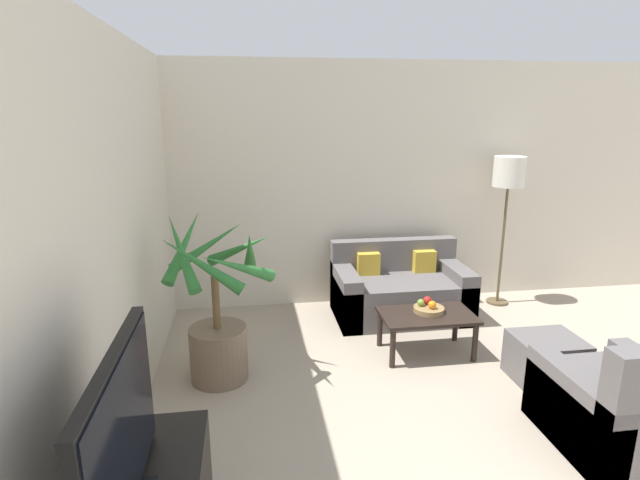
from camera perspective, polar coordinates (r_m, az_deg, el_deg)
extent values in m
cube|color=beige|center=(5.97, 14.73, 6.22)|extent=(7.92, 0.06, 2.70)
cube|color=beige|center=(2.69, -26.67, -4.80)|extent=(0.06, 7.57, 2.70)
cube|color=black|center=(2.25, -21.95, -20.03)|extent=(0.05, 1.01, 0.68)
cube|color=black|center=(2.24, -21.21, -20.07)|extent=(0.01, 0.97, 0.64)
cylinder|color=brown|center=(4.30, -11.49, -12.57)|extent=(0.47, 0.47, 0.46)
cylinder|color=brown|center=(4.12, -11.81, -7.00)|extent=(0.06, 0.06, 0.44)
cone|color=#2D7533|center=(3.98, -8.03, -1.22)|extent=(0.10, 0.63, 0.48)
cone|color=#2D7533|center=(4.23, -9.25, -1.02)|extent=(0.59, 0.50, 0.39)
cone|color=#2D7533|center=(4.28, -12.77, -0.67)|extent=(0.66, 0.24, 0.43)
cone|color=#2D7533|center=(4.11, -15.30, -0.62)|extent=(0.34, 0.57, 0.54)
cone|color=#2D7533|center=(3.89, -15.56, -1.33)|extent=(0.34, 0.56, 0.55)
cone|color=#2D7533|center=(3.72, -13.36, -2.76)|extent=(0.64, 0.24, 0.46)
cone|color=#2D7533|center=(3.76, -9.30, -3.05)|extent=(0.59, 0.50, 0.38)
cube|color=#605B5B|center=(5.47, 9.21, -6.53)|extent=(1.41, 0.80, 0.44)
cube|color=#605B5B|center=(5.63, 8.40, -1.64)|extent=(1.41, 0.16, 0.35)
cube|color=#605B5B|center=(5.30, 2.96, -6.35)|extent=(0.20, 0.80, 0.56)
cube|color=#605B5B|center=(5.65, 15.10, -5.50)|extent=(0.20, 0.80, 0.56)
cube|color=gold|center=(5.45, 5.55, -2.71)|extent=(0.24, 0.12, 0.24)
cube|color=gold|center=(5.64, 11.81, -2.38)|extent=(0.24, 0.12, 0.24)
cylinder|color=brown|center=(6.20, 19.56, -6.65)|extent=(0.24, 0.24, 0.03)
cylinder|color=brown|center=(6.00, 20.11, -0.57)|extent=(0.03, 0.03, 1.34)
cylinder|color=silver|center=(5.85, 20.83, 7.32)|extent=(0.34, 0.34, 0.33)
cylinder|color=black|center=(4.45, 8.30, -12.16)|extent=(0.05, 0.05, 0.36)
cylinder|color=black|center=(4.71, 17.29, -11.13)|extent=(0.05, 0.05, 0.36)
cylinder|color=black|center=(4.81, 6.86, -9.96)|extent=(0.05, 0.05, 0.36)
cylinder|color=black|center=(5.06, 15.24, -9.16)|extent=(0.05, 0.05, 0.36)
cube|color=black|center=(4.66, 12.13, -8.42)|extent=(0.84, 0.51, 0.03)
cylinder|color=#997A4C|center=(4.70, 12.32, -7.76)|extent=(0.28, 0.28, 0.05)
sphere|color=red|center=(4.74, 12.18, -6.76)|extent=(0.08, 0.08, 0.08)
sphere|color=olive|center=(4.69, 11.45, -7.02)|extent=(0.06, 0.06, 0.06)
sphere|color=orange|center=(4.65, 12.70, -7.23)|extent=(0.07, 0.07, 0.07)
cube|color=#605B5B|center=(4.01, 30.66, -16.75)|extent=(0.79, 0.88, 0.44)
cube|color=#605B5B|center=(3.81, 26.87, -17.10)|extent=(0.16, 0.88, 0.54)
cube|color=#605B5B|center=(4.61, 24.40, -12.27)|extent=(0.53, 0.46, 0.38)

